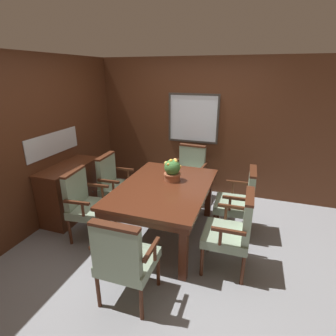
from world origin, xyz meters
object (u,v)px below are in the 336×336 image
object	(u,v)px
chair_head_far	(190,171)
chair_right_far	(240,199)
dining_table	(164,192)
potted_plant	(172,170)
sideboard_cabinet	(71,191)
chair_left_near	(86,202)
chair_right_near	(234,229)
chair_head_near	(124,257)
chair_left_far	(115,182)

from	to	relation	value
chair_head_far	chair_right_far	bearing A→B (deg)	-37.70
dining_table	potted_plant	distance (m)	0.33
chair_head_far	sideboard_cabinet	bearing A→B (deg)	-139.15
chair_head_far	chair_right_far	distance (m)	1.26
chair_right_far	chair_left_near	bearing A→B (deg)	-70.69
chair_left_near	chair_right_near	xyz separation A→B (m)	(1.97, -0.01, 0.00)
chair_left_near	chair_right_near	bearing A→B (deg)	-96.10
chair_left_near	chair_right_near	world-z (taller)	same
chair_right_far	potted_plant	size ratio (longest dim) A/B	3.04
chair_left_near	sideboard_cabinet	bearing A→B (deg)	48.21
dining_table	chair_right_near	size ratio (longest dim) A/B	1.71
chair_head_far	chair_head_near	world-z (taller)	same
dining_table	chair_left_near	size ratio (longest dim) A/B	1.71
chair_left_far	sideboard_cabinet	size ratio (longest dim) A/B	0.91
chair_right_near	dining_table	bearing A→B (deg)	-112.76
chair_head_far	potted_plant	xyz separation A→B (m)	(0.01, -1.04, 0.38)
chair_head_near	potted_plant	distance (m)	1.48
chair_left_far	chair_right_near	distance (m)	2.07
sideboard_cabinet	chair_head_near	bearing A→B (deg)	-38.25
chair_left_far	chair_head_near	xyz separation A→B (m)	(1.00, -1.57, 0.00)
chair_head_far	chair_head_near	bearing A→B (deg)	-85.63
chair_head_near	sideboard_cabinet	size ratio (longest dim) A/B	0.91
chair_right_near	potted_plant	world-z (taller)	potted_plant
dining_table	chair_head_near	bearing A→B (deg)	-88.82
chair_right_near	chair_right_far	xyz separation A→B (m)	(0.01, 0.78, 0.00)
chair_left_far	sideboard_cabinet	world-z (taller)	chair_left_far
chair_head_near	chair_left_far	bearing A→B (deg)	-58.05
dining_table	chair_right_far	xyz separation A→B (m)	(0.97, 0.40, -0.13)
chair_head_far	chair_right_near	world-z (taller)	same
chair_head_far	chair_left_near	world-z (taller)	same
chair_head_near	sideboard_cabinet	xyz separation A→B (m)	(-1.61, 1.27, -0.11)
dining_table	potted_plant	bearing A→B (deg)	78.66
potted_plant	chair_right_far	bearing A→B (deg)	11.37
dining_table	potted_plant	xyz separation A→B (m)	(0.04, 0.21, 0.25)
chair_head_far	chair_right_near	distance (m)	1.88
potted_plant	dining_table	bearing A→B (deg)	-101.34
chair_head_far	potted_plant	size ratio (longest dim) A/B	3.04
chair_left_far	chair_head_near	world-z (taller)	same
chair_head_near	chair_head_far	bearing A→B (deg)	-90.60
chair_head_far	chair_left_far	size ratio (longest dim) A/B	1.00
chair_left_far	potted_plant	distance (m)	1.09
chair_right_near	chair_right_far	bearing A→B (deg)	178.52
chair_head_far	sideboard_cabinet	world-z (taller)	chair_head_far
dining_table	chair_right_near	bearing A→B (deg)	-21.76
chair_head_far	sideboard_cabinet	size ratio (longest dim) A/B	0.91
potted_plant	sideboard_cabinet	distance (m)	1.71
chair_head_far	chair_right_near	size ratio (longest dim) A/B	1.00
chair_right_near	chair_right_far	size ratio (longest dim) A/B	1.00
chair_right_near	potted_plant	bearing A→B (deg)	-123.84
dining_table	chair_right_far	distance (m)	1.06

